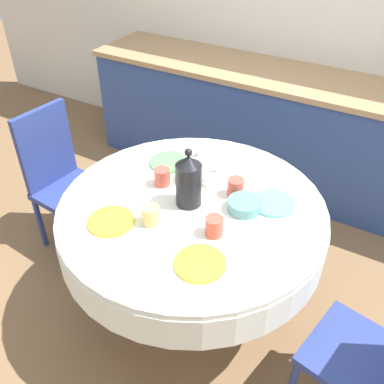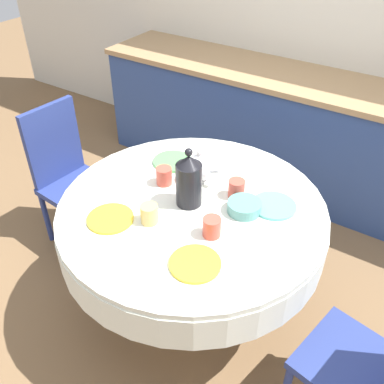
# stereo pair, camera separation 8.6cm
# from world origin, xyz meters

# --- Properties ---
(ground_plane) EXTENTS (12.00, 12.00, 0.00)m
(ground_plane) POSITION_xyz_m (0.00, 0.00, 0.00)
(ground_plane) COLOR brown
(wall_back) EXTENTS (7.00, 0.05, 2.60)m
(wall_back) POSITION_xyz_m (0.00, 1.81, 1.30)
(wall_back) COLOR silver
(wall_back) RESTS_ON ground_plane
(kitchen_counter) EXTENTS (3.24, 0.64, 0.90)m
(kitchen_counter) POSITION_xyz_m (0.00, 1.47, 0.45)
(kitchen_counter) COLOR #2D4784
(kitchen_counter) RESTS_ON ground_plane
(dining_table) EXTENTS (1.34, 1.34, 0.75)m
(dining_table) POSITION_xyz_m (0.00, 0.00, 0.62)
(dining_table) COLOR tan
(dining_table) RESTS_ON ground_plane
(chair_left) EXTENTS (0.47, 0.47, 0.95)m
(chair_left) POSITION_xyz_m (1.00, -0.20, 0.51)
(chair_left) COLOR navy
(chair_left) RESTS_ON ground_plane
(chair_right) EXTENTS (0.43, 0.43, 0.95)m
(chair_right) POSITION_xyz_m (-1.01, 0.09, 0.51)
(chair_right) COLOR navy
(chair_right) RESTS_ON ground_plane
(plate_near_left) EXTENTS (0.22, 0.22, 0.01)m
(plate_near_left) POSITION_xyz_m (-0.26, -0.31, 0.75)
(plate_near_left) COLOR yellow
(plate_near_left) RESTS_ON dining_table
(cup_near_left) EXTENTS (0.08, 0.08, 0.09)m
(cup_near_left) POSITION_xyz_m (-0.10, -0.21, 0.79)
(cup_near_left) COLOR #DBB766
(cup_near_left) RESTS_ON dining_table
(plate_near_right) EXTENTS (0.22, 0.22, 0.01)m
(plate_near_right) POSITION_xyz_m (0.23, -0.33, 0.75)
(plate_near_right) COLOR yellow
(plate_near_right) RESTS_ON dining_table
(cup_near_right) EXTENTS (0.08, 0.08, 0.09)m
(cup_near_right) POSITION_xyz_m (0.19, -0.13, 0.79)
(cup_near_right) COLOR #CC4C3D
(cup_near_right) RESTS_ON dining_table
(plate_far_left) EXTENTS (0.22, 0.22, 0.01)m
(plate_far_left) POSITION_xyz_m (-0.30, 0.26, 0.75)
(plate_far_left) COLOR #5BA85B
(plate_far_left) RESTS_ON dining_table
(cup_far_left) EXTENTS (0.08, 0.08, 0.09)m
(cup_far_left) POSITION_xyz_m (-0.22, 0.07, 0.79)
(cup_far_left) COLOR #CC4C3D
(cup_far_left) RESTS_ON dining_table
(plate_far_right) EXTENTS (0.22, 0.22, 0.01)m
(plate_far_right) POSITION_xyz_m (0.34, 0.21, 0.75)
(plate_far_right) COLOR #60BCB7
(plate_far_right) RESTS_ON dining_table
(cup_far_right) EXTENTS (0.08, 0.08, 0.09)m
(cup_far_right) POSITION_xyz_m (0.15, 0.18, 0.79)
(cup_far_right) COLOR #CC4C3D
(cup_far_right) RESTS_ON dining_table
(coffee_carafe) EXTENTS (0.13, 0.13, 0.31)m
(coffee_carafe) POSITION_xyz_m (-0.02, 0.01, 0.88)
(coffee_carafe) COLOR black
(coffee_carafe) RESTS_ON dining_table
(teapot) EXTENTS (0.20, 0.15, 0.19)m
(teapot) POSITION_xyz_m (-0.08, 0.20, 0.83)
(teapot) COLOR white
(teapot) RESTS_ON dining_table
(fruit_bowl) EXTENTS (0.16, 0.16, 0.05)m
(fruit_bowl) POSITION_xyz_m (0.24, 0.10, 0.77)
(fruit_bowl) COLOR #569993
(fruit_bowl) RESTS_ON dining_table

